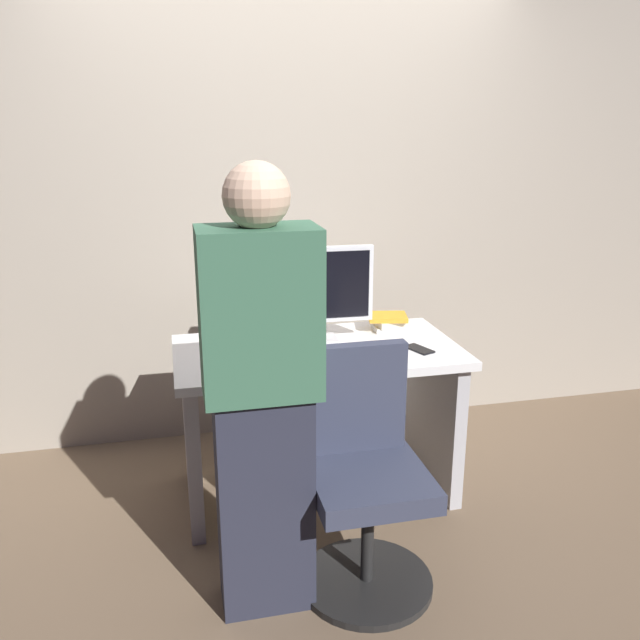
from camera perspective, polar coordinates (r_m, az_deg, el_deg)
ground_plane at (r=3.36m, az=-0.20°, el=-14.62°), size 9.00×9.00×0.00m
wall_back at (r=3.67m, az=-3.14°, el=12.87°), size 6.40×0.10×3.00m
desk at (r=3.12m, az=-0.21°, el=-6.63°), size 1.31×0.70×0.75m
office_chair at (r=2.60m, az=3.88°, el=-13.83°), size 0.52×0.52×0.94m
person_at_desk at (r=2.29m, az=-5.08°, el=-6.63°), size 0.40×0.24×1.64m
monitor at (r=3.06m, az=-0.32°, el=2.72°), size 0.54×0.15×0.46m
keyboard at (r=2.89m, az=0.49°, el=-3.21°), size 0.44×0.15×0.02m
mouse at (r=2.99m, az=6.35°, el=-2.50°), size 0.06×0.10×0.03m
cup_near_keyboard at (r=2.79m, az=-7.08°, el=-3.29°), size 0.07×0.07×0.10m
book_stack at (r=3.30m, az=6.02°, el=-0.14°), size 0.22×0.19×0.08m
cell_phone at (r=3.04m, az=8.61°, el=-2.52°), size 0.12×0.16×0.01m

